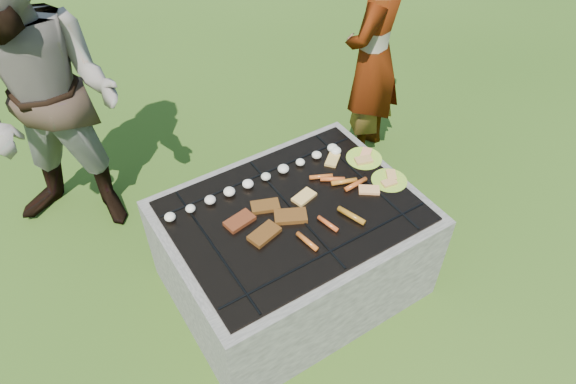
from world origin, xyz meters
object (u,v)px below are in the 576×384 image
at_px(plate_near, 389,180).
at_px(cook, 373,58).
at_px(fire_pit, 293,251).
at_px(plate_far, 364,158).
at_px(bystander, 47,104).

distance_m(plate_near, cook, 1.02).
bearing_deg(fire_pit, plate_near, -9.14).
distance_m(plate_far, plate_near, 0.22).
distance_m(fire_pit, plate_far, 0.66).
bearing_deg(bystander, plate_near, -3.63).
relative_size(cook, bystander, 0.87).
relative_size(plate_near, cook, 0.16).
height_order(plate_far, bystander, bystander).
bearing_deg(bystander, plate_far, 1.67).
bearing_deg(plate_far, fire_pit, -167.28).
height_order(plate_far, plate_near, plate_far).
xyz_separation_m(plate_far, bystander, (-1.41, 1.04, 0.29)).
height_order(plate_near, bystander, bystander).
distance_m(fire_pit, bystander, 1.57).
height_order(plate_near, cook, cook).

